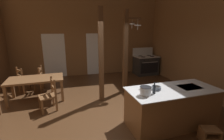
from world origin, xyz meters
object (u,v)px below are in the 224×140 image
stove_range (146,65)px  ladderback_chair_by_post (25,80)px  dining_table (36,81)px  step_stool (210,134)px  ladderback_chair_at_table_end (45,79)px  stockpot_on_counter (145,91)px  bottle_tall_on_counter (154,89)px  mixing_bowl_on_counter (156,88)px  ladderback_chair_near_window (49,95)px  kitchen_island (171,107)px

stove_range → ladderback_chair_by_post: (-5.37, -1.04, -0.03)m
stove_range → dining_table: bearing=-158.9°
step_stool → ladderback_chair_at_table_end: bearing=133.2°
stove_range → step_stool: 5.11m
stockpot_on_counter → bottle_tall_on_counter: (0.23, 0.04, 0.01)m
ladderback_chair_at_table_end → mixing_bowl_on_counter: size_ratio=4.32×
stockpot_on_counter → mixing_bowl_on_counter: stockpot_on_counter is taller
step_stool → dining_table: dining_table is taller
stockpot_on_counter → ladderback_chair_near_window: bearing=141.6°
dining_table → ladderback_chair_near_window: 0.99m
stove_range → mixing_bowl_on_counter: 4.59m
stove_range → step_stool: stove_range is taller
stove_range → ladderback_chair_at_table_end: stove_range is taller
ladderback_chair_near_window → stockpot_on_counter: 2.80m
stove_range → stockpot_on_counter: bearing=-116.6°
step_stool → ladderback_chair_at_table_end: 5.37m
dining_table → bottle_tall_on_counter: size_ratio=6.84×
kitchen_island → ladderback_chair_by_post: size_ratio=2.32×
step_stool → kitchen_island: bearing=119.2°
ladderback_chair_near_window → ladderback_chair_at_table_end: (-0.31, 1.61, 0.00)m
ladderback_chair_at_table_end → stockpot_on_counter: (2.45, -3.31, 0.58)m
kitchen_island → stockpot_on_counter: size_ratio=7.08×
ladderback_chair_at_table_end → mixing_bowl_on_counter: 4.22m
kitchen_island → step_stool: 0.92m
ladderback_chair_at_table_end → stockpot_on_counter: stockpot_on_counter is taller
mixing_bowl_on_counter → bottle_tall_on_counter: (-0.16, -0.19, 0.06)m
ladderback_chair_at_table_end → bottle_tall_on_counter: bottle_tall_on_counter is taller
ladderback_chair_near_window → ladderback_chair_at_table_end: size_ratio=1.00×
bottle_tall_on_counter → stockpot_on_counter: bearing=-170.0°
kitchen_island → bottle_tall_on_counter: (-0.57, -0.12, 0.57)m
ladderback_chair_at_table_end → dining_table: bearing=-102.4°
stockpot_on_counter → ladderback_chair_at_table_end: bearing=126.6°
ladderback_chair_by_post → ladderback_chair_at_table_end: same height
ladderback_chair_near_window → ladderback_chair_by_post: bearing=121.5°
stove_range → dining_table: size_ratio=0.76×
step_stool → dining_table: 4.99m
stockpot_on_counter → ladderback_chair_by_post: bearing=133.2°
ladderback_chair_at_table_end → ladderback_chair_near_window: bearing=-79.1°
stove_range → bottle_tall_on_counter: 4.83m
ladderback_chair_near_window → mixing_bowl_on_counter: bearing=-30.3°
bottle_tall_on_counter → kitchen_island: bearing=11.8°
step_stool → ladderback_chair_by_post: bearing=137.9°
stockpot_on_counter → step_stool: bearing=-26.2°
kitchen_island → stove_range: stove_range is taller
stockpot_on_counter → dining_table: bearing=135.9°
kitchen_island → ladderback_chair_at_table_end: size_ratio=2.32×
ladderback_chair_by_post → ladderback_chair_at_table_end: size_ratio=1.00×
stove_range → dining_table: 5.18m
bottle_tall_on_counter → step_stool: bearing=-32.8°
kitchen_island → dining_table: bearing=145.1°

